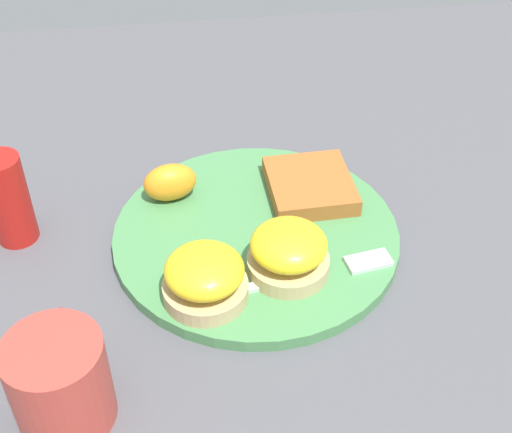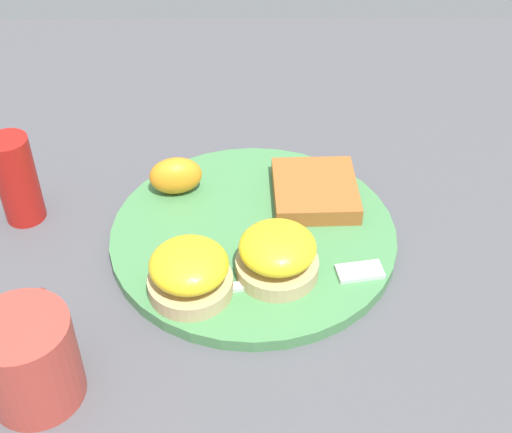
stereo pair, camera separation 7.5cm
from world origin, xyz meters
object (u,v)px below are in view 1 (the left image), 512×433
object	(u,v)px
cup	(60,381)
orange_wedge	(170,182)
hashbrown_patty	(310,186)
condiment_bottle	(9,199)
sandwich_benedict_right	(289,252)
sandwich_benedict_left	(205,277)
fork	(301,277)

from	to	relation	value
cup	orange_wedge	bearing A→B (deg)	-20.92
hashbrown_patty	orange_wedge	distance (m)	0.16
orange_wedge	cup	xyz separation A→B (m)	(-0.26, 0.10, 0.01)
hashbrown_patty	cup	size ratio (longest dim) A/B	0.90
hashbrown_patty	condiment_bottle	bearing A→B (deg)	92.68
orange_wedge	sandwich_benedict_right	bearing A→B (deg)	-140.16
sandwich_benedict_left	hashbrown_patty	world-z (taller)	sandwich_benedict_left
sandwich_benedict_left	orange_wedge	distance (m)	0.16
fork	cup	bearing A→B (deg)	117.83
sandwich_benedict_left	cup	world-z (taller)	cup
sandwich_benedict_left	condiment_bottle	xyz separation A→B (m)	(0.13, 0.20, 0.01)
sandwich_benedict_right	condiment_bottle	world-z (taller)	condiment_bottle
sandwich_benedict_left	sandwich_benedict_right	size ratio (longest dim) A/B	1.00
sandwich_benedict_right	fork	world-z (taller)	sandwich_benedict_right
sandwich_benedict_left	hashbrown_patty	bearing A→B (deg)	-42.19
hashbrown_patty	condiment_bottle	size ratio (longest dim) A/B	0.97
sandwich_benedict_right	hashbrown_patty	xyz separation A→B (m)	(0.12, -0.05, -0.02)
sandwich_benedict_right	condiment_bottle	bearing A→B (deg)	69.33
hashbrown_patty	fork	size ratio (longest dim) A/B	0.45
orange_wedge	condiment_bottle	world-z (taller)	condiment_bottle
sandwich_benedict_left	fork	bearing A→B (deg)	-83.52
condiment_bottle	cup	bearing A→B (deg)	-163.96
sandwich_benedict_right	cup	bearing A→B (deg)	121.64
condiment_bottle	hashbrown_patty	bearing A→B (deg)	-87.32
fork	sandwich_benedict_left	bearing A→B (deg)	96.48
sandwich_benedict_right	orange_wedge	distance (m)	0.17
sandwich_benedict_left	hashbrown_patty	size ratio (longest dim) A/B	0.82
hashbrown_patty	fork	xyz separation A→B (m)	(-0.13, 0.04, -0.01)
cup	condiment_bottle	xyz separation A→B (m)	(0.24, 0.07, 0.01)
fork	orange_wedge	bearing A→B (deg)	39.82
orange_wedge	cup	bearing A→B (deg)	159.08
sandwich_benedict_left	sandwich_benedict_right	xyz separation A→B (m)	(0.02, -0.09, 0.00)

